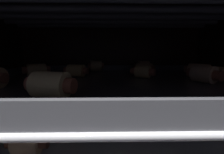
{
  "coord_description": "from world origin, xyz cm",
  "views": [
    {
      "loc": [
        -0.72,
        -29.79,
        22.99
      ],
      "look_at": [
        0.0,
        6.92,
        17.62
      ],
      "focal_mm": 25.1,
      "sensor_mm": 36.0,
      "label": 1
    }
  ],
  "objects_px": {
    "pig_in_blanket_lower_9": "(145,92)",
    "pig_in_blanket_upper_8": "(76,70)",
    "pig_in_blanket_lower_4": "(118,124)",
    "pig_in_blanket_upper_10": "(143,72)",
    "pig_in_blanket_lower_7": "(29,117)",
    "pig_in_blanket_upper_1": "(143,66)",
    "pig_in_blanket_upper_4": "(199,70)",
    "pig_in_blanket_upper_7": "(37,70)",
    "pig_in_blanket_lower_8": "(72,108)",
    "pig_in_blanket_lower_3": "(28,142)",
    "oven_rack_upper": "(113,86)",
    "pig_in_blanket_upper_9": "(204,74)",
    "pig_in_blanket_lower_0": "(72,124)",
    "oven_rack_lower": "(113,122)",
    "pig_in_blanket_lower_2": "(63,96)",
    "pig_in_blanket_upper_2": "(215,73)",
    "pig_in_blanket_upper_0": "(144,68)",
    "baking_tray_upper": "(113,81)",
    "baking_tray_lower": "(113,118)",
    "heating_element": "(113,16)",
    "pig_in_blanket_lower_10": "(195,102)",
    "pig_in_blanket_upper_3": "(51,85)",
    "pig_in_blanket_lower_5": "(52,93)"
  },
  "relations": [
    {
      "from": "pig_in_blanket_lower_3",
      "to": "pig_in_blanket_upper_8",
      "type": "xyz_separation_m",
      "value": [
        0.03,
        0.15,
        0.08
      ]
    },
    {
      "from": "pig_in_blanket_lower_9",
      "to": "pig_in_blanket_upper_8",
      "type": "bearing_deg",
      "value": -150.67
    },
    {
      "from": "pig_in_blanket_lower_0",
      "to": "pig_in_blanket_upper_8",
      "type": "distance_m",
      "value": 0.13
    },
    {
      "from": "pig_in_blanket_upper_4",
      "to": "pig_in_blanket_upper_9",
      "type": "xyz_separation_m",
      "value": [
        -0.04,
        -0.08,
        0.0
      ]
    },
    {
      "from": "pig_in_blanket_lower_8",
      "to": "pig_in_blanket_upper_7",
      "type": "height_order",
      "value": "pig_in_blanket_upper_7"
    },
    {
      "from": "pig_in_blanket_lower_0",
      "to": "pig_in_blanket_upper_9",
      "type": "relative_size",
      "value": 0.87
    },
    {
      "from": "pig_in_blanket_upper_7",
      "to": "pig_in_blanket_upper_8",
      "type": "relative_size",
      "value": 0.98
    },
    {
      "from": "oven_rack_lower",
      "to": "pig_in_blanket_upper_8",
      "type": "relative_size",
      "value": 9.14
    },
    {
      "from": "pig_in_blanket_lower_0",
      "to": "pig_in_blanket_upper_0",
      "type": "xyz_separation_m",
      "value": [
        0.15,
        0.16,
        0.07
      ]
    },
    {
      "from": "pig_in_blanket_lower_10",
      "to": "pig_in_blanket_upper_2",
      "type": "distance_m",
      "value": 0.09
    },
    {
      "from": "oven_rack_lower",
      "to": "pig_in_blanket_lower_2",
      "type": "xyz_separation_m",
      "value": [
        -0.13,
        0.11,
        0.02
      ]
    },
    {
      "from": "pig_in_blanket_upper_7",
      "to": "pig_in_blanket_lower_8",
      "type": "bearing_deg",
      "value": -28.88
    },
    {
      "from": "pig_in_blanket_lower_5",
      "to": "pig_in_blanket_lower_9",
      "type": "distance_m",
      "value": 0.28
    },
    {
      "from": "oven_rack_upper",
      "to": "pig_in_blanket_upper_2",
      "type": "height_order",
      "value": "pig_in_blanket_upper_2"
    },
    {
      "from": "pig_in_blanket_lower_3",
      "to": "oven_rack_upper",
      "type": "relative_size",
      "value": 0.1
    },
    {
      "from": "oven_rack_lower",
      "to": "pig_in_blanket_lower_5",
      "type": "relative_size",
      "value": 9.57
    },
    {
      "from": "pig_in_blanket_upper_0",
      "to": "pig_in_blanket_upper_4",
      "type": "height_order",
      "value": "pig_in_blanket_upper_4"
    },
    {
      "from": "baking_tray_upper",
      "to": "pig_in_blanket_upper_4",
      "type": "height_order",
      "value": "pig_in_blanket_upper_4"
    },
    {
      "from": "pig_in_blanket_lower_4",
      "to": "pig_in_blanket_upper_1",
      "type": "relative_size",
      "value": 0.95
    },
    {
      "from": "pig_in_blanket_lower_9",
      "to": "pig_in_blanket_upper_4",
      "type": "xyz_separation_m",
      "value": [
        0.09,
        -0.1,
        0.07
      ]
    },
    {
      "from": "pig_in_blanket_lower_7",
      "to": "pig_in_blanket_upper_4",
      "type": "height_order",
      "value": "pig_in_blanket_upper_4"
    },
    {
      "from": "pig_in_blanket_upper_9",
      "to": "pig_in_blanket_lower_4",
      "type": "bearing_deg",
      "value": -169.87
    },
    {
      "from": "baking_tray_lower",
      "to": "pig_in_blanket_upper_0",
      "type": "distance_m",
      "value": 0.16
    },
    {
      "from": "pig_in_blanket_upper_1",
      "to": "oven_rack_lower",
      "type": "bearing_deg",
      "value": -121.17
    },
    {
      "from": "pig_in_blanket_lower_2",
      "to": "pig_in_blanket_upper_1",
      "type": "bearing_deg",
      "value": 11.45
    },
    {
      "from": "pig_in_blanket_lower_9",
      "to": "pig_in_blanket_lower_7",
      "type": "bearing_deg",
      "value": -145.43
    },
    {
      "from": "pig_in_blanket_upper_8",
      "to": "pig_in_blanket_upper_0",
      "type": "bearing_deg",
      "value": 19.39
    },
    {
      "from": "pig_in_blanket_lower_5",
      "to": "pig_in_blanket_upper_3",
      "type": "bearing_deg",
      "value": -69.72
    },
    {
      "from": "pig_in_blanket_upper_0",
      "to": "pig_in_blanket_upper_1",
      "type": "xyz_separation_m",
      "value": [
        0.01,
        0.05,
        0.0
      ]
    },
    {
      "from": "pig_in_blanket_upper_4",
      "to": "baking_tray_upper",
      "type": "bearing_deg",
      "value": -166.86
    },
    {
      "from": "oven_rack_lower",
      "to": "oven_rack_upper",
      "type": "distance_m",
      "value": 0.07
    },
    {
      "from": "pig_in_blanket_upper_0",
      "to": "pig_in_blanket_upper_4",
      "type": "bearing_deg",
      "value": -26.65
    },
    {
      "from": "pig_in_blanket_upper_1",
      "to": "pig_in_blanket_upper_7",
      "type": "distance_m",
      "value": 0.28
    },
    {
      "from": "pig_in_blanket_lower_4",
      "to": "pig_in_blanket_lower_7",
      "type": "relative_size",
      "value": 1.02
    },
    {
      "from": "pig_in_blanket_upper_4",
      "to": "pig_in_blanket_upper_8",
      "type": "distance_m",
      "value": 0.27
    },
    {
      "from": "pig_in_blanket_upper_10",
      "to": "pig_in_blanket_upper_8",
      "type": "bearing_deg",
      "value": 171.46
    },
    {
      "from": "pig_in_blanket_upper_0",
      "to": "pig_in_blanket_upper_7",
      "type": "distance_m",
      "value": 0.26
    },
    {
      "from": "pig_in_blanket_lower_10",
      "to": "pig_in_blanket_upper_3",
      "type": "bearing_deg",
      "value": -146.72
    },
    {
      "from": "pig_in_blanket_upper_7",
      "to": "pig_in_blanket_upper_9",
      "type": "xyz_separation_m",
      "value": [
        0.33,
        -0.1,
        0.0
      ]
    },
    {
      "from": "heating_element",
      "to": "pig_in_blanket_lower_3",
      "type": "distance_m",
      "value": 0.24
    },
    {
      "from": "oven_rack_lower",
      "to": "pig_in_blanket_lower_4",
      "type": "height_order",
      "value": "pig_in_blanket_lower_4"
    },
    {
      "from": "pig_in_blanket_lower_3",
      "to": "baking_tray_upper",
      "type": "distance_m",
      "value": 0.17
    },
    {
      "from": "pig_in_blanket_upper_1",
      "to": "pig_in_blanket_upper_4",
      "type": "height_order",
      "value": "pig_in_blanket_upper_1"
    },
    {
      "from": "pig_in_blanket_lower_0",
      "to": "oven_rack_upper",
      "type": "height_order",
      "value": "oven_rack_upper"
    },
    {
      "from": "pig_in_blanket_lower_7",
      "to": "pig_in_blanket_upper_1",
      "type": "distance_m",
      "value": 0.31
    },
    {
      "from": "heating_element",
      "to": "pig_in_blanket_upper_1",
      "type": "xyz_separation_m",
      "value": [
        0.09,
        0.15,
        -0.1
      ]
    },
    {
      "from": "oven_rack_lower",
      "to": "pig_in_blanket_upper_7",
      "type": "height_order",
      "value": "pig_in_blanket_upper_7"
    },
    {
      "from": "pig_in_blanket_lower_4",
      "to": "pig_in_blanket_upper_10",
      "type": "height_order",
      "value": "pig_in_blanket_upper_10"
    },
    {
      "from": "oven_rack_lower",
      "to": "pig_in_blanket_lower_5",
      "type": "distance_m",
      "value": 0.24
    },
    {
      "from": "pig_in_blanket_lower_3",
      "to": "oven_rack_upper",
      "type": "distance_m",
      "value": 0.16
    }
  ]
}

